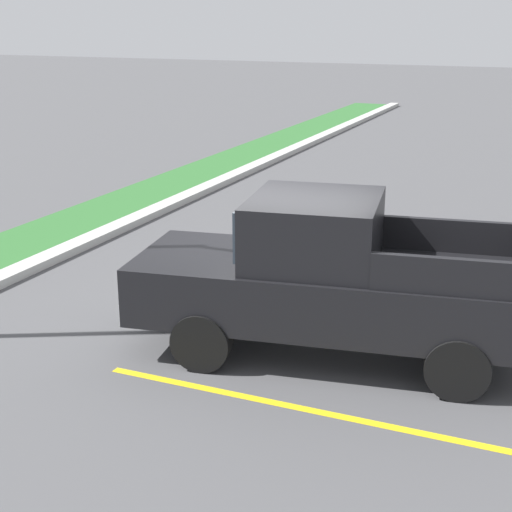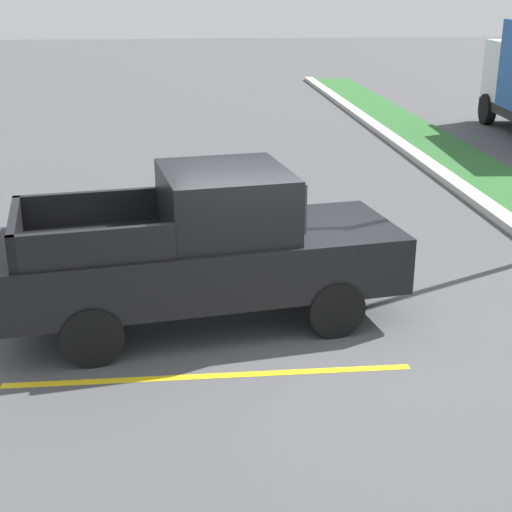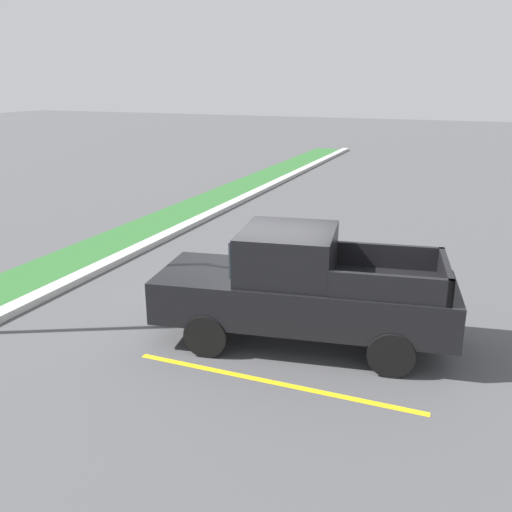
# 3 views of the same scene
# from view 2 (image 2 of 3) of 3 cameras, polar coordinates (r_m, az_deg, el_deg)

# --- Properties ---
(ground_plane) EXTENTS (120.00, 120.00, 0.00)m
(ground_plane) POSITION_cam_2_polar(r_m,az_deg,el_deg) (9.70, 1.71, -6.12)
(ground_plane) COLOR #4C4C4F
(parking_line_near) EXTENTS (0.12, 4.80, 0.01)m
(parking_line_near) POSITION_cam_2_polar(r_m,az_deg,el_deg) (11.52, -4.17, -1.73)
(parking_line_near) COLOR yellow
(parking_line_near) RESTS_ON ground
(parking_line_far) EXTENTS (0.12, 4.80, 0.01)m
(parking_line_far) POSITION_cam_2_polar(r_m,az_deg,el_deg) (8.73, -3.61, -9.32)
(parking_line_far) COLOR yellow
(parking_line_far) RESTS_ON ground
(pickup_truck_main) EXTENTS (2.71, 5.46, 2.10)m
(pickup_truck_main) POSITION_cam_2_polar(r_m,az_deg,el_deg) (9.72, -3.78, 0.57)
(pickup_truck_main) COLOR black
(pickup_truck_main) RESTS_ON ground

